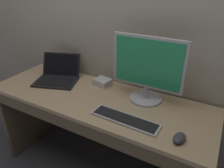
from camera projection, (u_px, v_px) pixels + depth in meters
name	position (u px, v px, depth m)	size (l,w,h in m)	color
back_wall	(118.00, 1.00, 1.53)	(4.99, 0.04, 2.82)	#ADA38E
desk	(96.00, 123.00, 1.67)	(1.69, 0.58, 0.78)	tan
laptop_black	(58.00, 76.00, 1.80)	(0.42, 0.41, 0.20)	black
external_monitor	(147.00, 70.00, 1.43)	(0.50, 0.23, 0.46)	#B7B7BC
wired_keyboard	(125.00, 119.00, 1.32)	(0.44, 0.13, 0.02)	#BCBCC1
computer_mouse	(179.00, 138.00, 1.15)	(0.06, 0.10, 0.04)	#38383D
external_drive_box	(103.00, 82.00, 1.73)	(0.13, 0.11, 0.05)	silver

